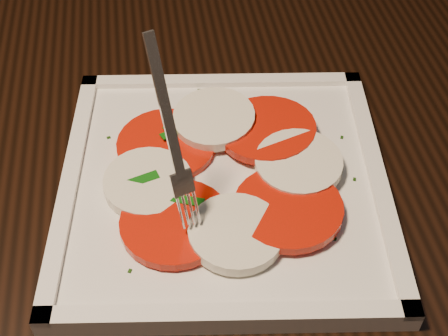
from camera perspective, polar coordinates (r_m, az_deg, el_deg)
name	(u,v)px	position (r m, az deg, el deg)	size (l,w,h in m)	color
table	(135,244)	(0.66, -8.16, -6.85)	(1.26, 0.90, 0.75)	black
plate	(224,185)	(0.56, 0.00, -1.58)	(0.29, 0.29, 0.01)	white
caprese_salad	(224,173)	(0.55, -0.01, -0.45)	(0.23, 0.23, 0.02)	red
fork	(167,130)	(0.47, -5.19, 3.48)	(0.02, 0.06, 0.15)	white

